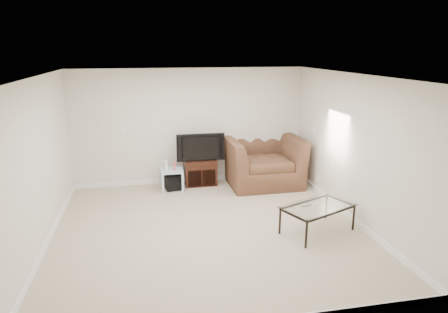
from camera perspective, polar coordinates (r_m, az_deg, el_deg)
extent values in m
plane|color=tan|center=(6.73, -2.21, -10.31)|extent=(5.00, 5.00, 0.00)
plane|color=white|center=(6.08, -2.45, 11.45)|extent=(5.00, 5.00, 0.00)
cube|color=silver|center=(8.71, -4.92, 4.27)|extent=(5.00, 0.02, 2.50)
cube|color=silver|center=(6.41, -24.97, -1.14)|extent=(0.02, 5.00, 2.50)
cube|color=silver|center=(7.11, 18.00, 1.05)|extent=(0.02, 5.00, 2.50)
cube|color=white|center=(8.66, -14.18, 3.79)|extent=(0.12, 0.02, 0.12)
cube|color=white|center=(8.50, 12.75, 3.67)|extent=(0.02, 0.09, 0.13)
cube|color=white|center=(8.47, 13.19, -3.05)|extent=(0.02, 0.08, 0.12)
cube|color=black|center=(8.66, -3.41, -1.04)|extent=(0.36, 0.25, 0.05)
imported|color=black|center=(8.57, -3.46, 1.48)|extent=(0.95, 0.19, 0.59)
cube|color=black|center=(8.54, -7.23, -3.64)|extent=(0.38, 0.38, 0.33)
cube|color=white|center=(8.38, -8.23, -1.29)|extent=(0.05, 0.15, 0.20)
cube|color=#CC4C4C|center=(8.39, -7.11, -1.32)|extent=(0.05, 0.13, 0.17)
imported|color=#522F1E|center=(8.70, 5.61, 0.53)|extent=(1.62, 1.06, 1.40)
cube|color=#B2B2B7|center=(6.56, 11.62, -6.82)|extent=(0.19, 0.10, 0.02)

